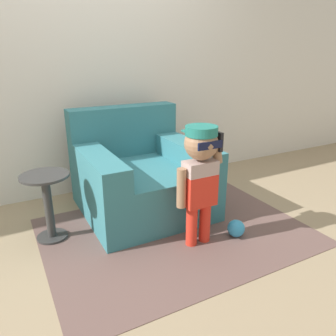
# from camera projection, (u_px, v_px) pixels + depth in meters

# --- Properties ---
(ground_plane) EXTENTS (10.00, 10.00, 0.00)m
(ground_plane) POSITION_uv_depth(u_px,v_px,m) (118.00, 212.00, 2.85)
(ground_plane) COLOR #998466
(wall_back) EXTENTS (10.00, 0.05, 2.60)m
(wall_back) POSITION_uv_depth(u_px,v_px,m) (87.00, 54.00, 2.96)
(wall_back) COLOR silver
(wall_back) RESTS_ON ground_plane
(armchair) EXTENTS (1.00, 1.03, 0.86)m
(armchair) POSITION_uv_depth(u_px,v_px,m) (140.00, 176.00, 2.84)
(armchair) COLOR teal
(armchair) RESTS_ON ground_plane
(person_child) EXTENTS (0.35, 0.27, 0.87)m
(person_child) POSITION_uv_depth(u_px,v_px,m) (200.00, 168.00, 2.20)
(person_child) COLOR red
(person_child) RESTS_ON ground_plane
(side_table) EXTENTS (0.34, 0.34, 0.51)m
(side_table) POSITION_uv_depth(u_px,v_px,m) (48.00, 201.00, 2.36)
(side_table) COLOR #333333
(side_table) RESTS_ON ground_plane
(rug) EXTENTS (1.95, 1.46, 0.01)m
(rug) POSITION_uv_depth(u_px,v_px,m) (176.00, 231.00, 2.54)
(rug) COLOR brown
(rug) RESTS_ON ground_plane
(toy_ball) EXTENTS (0.13, 0.13, 0.13)m
(toy_ball) POSITION_uv_depth(u_px,v_px,m) (236.00, 228.00, 2.46)
(toy_ball) COLOR #3399D1
(toy_ball) RESTS_ON ground_plane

